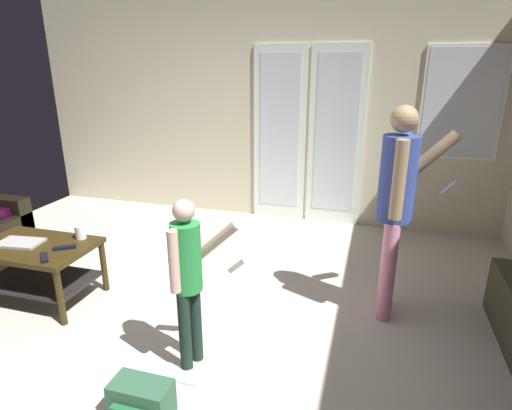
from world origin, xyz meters
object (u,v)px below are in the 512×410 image
object	(u,v)px
coffee_table	(37,260)
loose_keyboard	(170,371)
backpack	(141,400)
laptop_closed	(20,243)
dvd_remote_slim	(44,258)
person_child	(189,271)
person_adult	(397,197)
tv_remote_black	(65,248)
cup_near_edge	(81,232)

from	to	relation	value
coffee_table	loose_keyboard	xyz separation A→B (m)	(1.46, -0.53, -0.35)
coffee_table	backpack	distance (m)	1.74
coffee_table	laptop_closed	size ratio (longest dim) A/B	2.74
coffee_table	backpack	bearing A→B (deg)	-31.03
laptop_closed	dvd_remote_slim	size ratio (longest dim) A/B	2.02
coffee_table	person_child	bearing A→B (deg)	-14.52
loose_keyboard	laptop_closed	bearing A→B (deg)	162.04
person_adult	person_child	world-z (taller)	person_adult
tv_remote_black	dvd_remote_slim	distance (m)	0.20
person_adult	tv_remote_black	world-z (taller)	person_adult
person_adult	person_child	xyz separation A→B (m)	(-1.22, -0.99, -0.29)
person_child	cup_near_edge	xyz separation A→B (m)	(-1.29, 0.63, -0.14)
dvd_remote_slim	loose_keyboard	bearing A→B (deg)	29.77
backpack	person_child	bearing A→B (deg)	78.13
backpack	dvd_remote_slim	world-z (taller)	dvd_remote_slim
backpack	laptop_closed	size ratio (longest dim) A/B	0.99
laptop_closed	loose_keyboard	bearing A→B (deg)	-25.45
dvd_remote_slim	backpack	bearing A→B (deg)	15.51
loose_keyboard	tv_remote_black	size ratio (longest dim) A/B	2.63
loose_keyboard	tv_remote_black	bearing A→B (deg)	155.43
person_adult	coffee_table	bearing A→B (deg)	-168.27
person_adult	cup_near_edge	size ratio (longest dim) A/B	14.79
tv_remote_black	dvd_remote_slim	world-z (taller)	same
coffee_table	cup_near_edge	world-z (taller)	cup_near_edge
dvd_remote_slim	person_child	bearing A→B (deg)	36.19
loose_keyboard	dvd_remote_slim	bearing A→B (deg)	164.14
coffee_table	person_adult	xyz separation A→B (m)	(2.80, 0.58, 0.62)
person_child	cup_near_edge	distance (m)	1.44
person_child	loose_keyboard	bearing A→B (deg)	-134.03
laptop_closed	tv_remote_black	size ratio (longest dim) A/B	2.02
person_child	tv_remote_black	size ratio (longest dim) A/B	6.77
dvd_remote_slim	cup_near_edge	bearing A→B (deg)	134.39
person_child	backpack	bearing A→B (deg)	-101.87
loose_keyboard	cup_near_edge	xyz separation A→B (m)	(-1.18, 0.75, 0.54)
backpack	cup_near_edge	world-z (taller)	cup_near_edge
tv_remote_black	person_adult	bearing A→B (deg)	-21.12
laptop_closed	cup_near_edge	distance (m)	0.47
loose_keyboard	tv_remote_black	world-z (taller)	tv_remote_black
coffee_table	loose_keyboard	bearing A→B (deg)	-19.90
cup_near_edge	person_child	bearing A→B (deg)	-25.96
cup_near_edge	dvd_remote_slim	size ratio (longest dim) A/B	0.65
backpack	tv_remote_black	size ratio (longest dim) A/B	2.01
person_child	dvd_remote_slim	xyz separation A→B (m)	(-1.30, 0.22, -0.18)
laptop_closed	dvd_remote_slim	xyz separation A→B (m)	(0.40, -0.18, 0.00)
person_child	cup_near_edge	bearing A→B (deg)	154.04
cup_near_edge	person_adult	bearing A→B (deg)	8.18
tv_remote_black	loose_keyboard	bearing A→B (deg)	-58.73
person_child	tv_remote_black	distance (m)	1.36
coffee_table	person_child	world-z (taller)	person_child
backpack	coffee_table	bearing A→B (deg)	148.97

